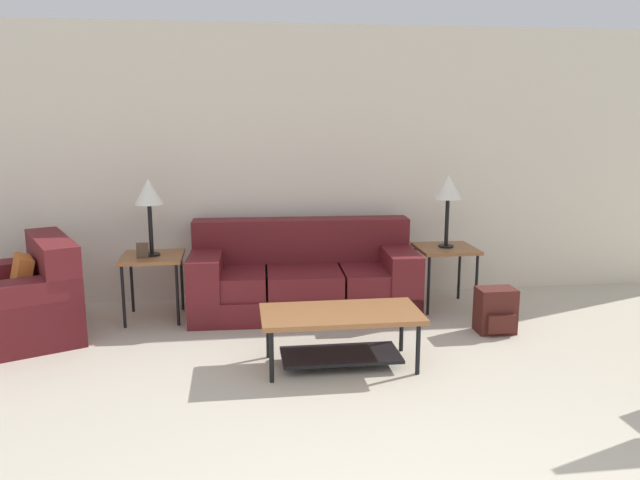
# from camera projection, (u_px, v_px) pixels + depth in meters

# --- Properties ---
(wall_back) EXTENTS (9.18, 0.06, 2.60)m
(wall_back) POSITION_uv_depth(u_px,v_px,m) (304.00, 165.00, 6.01)
(wall_back) COLOR silver
(wall_back) RESTS_ON ground_plane
(couch) EXTENTS (2.04, 0.92, 0.82)m
(couch) POSITION_uv_depth(u_px,v_px,m) (303.00, 279.00, 5.69)
(couch) COLOR maroon
(couch) RESTS_ON ground_plane
(armchair) EXTENTS (1.34, 1.35, 0.80)m
(armchair) POSITION_uv_depth(u_px,v_px,m) (13.00, 305.00, 4.98)
(armchair) COLOR maroon
(armchair) RESTS_ON ground_plane
(coffee_table) EXTENTS (1.13, 0.56, 0.41)m
(coffee_table) POSITION_uv_depth(u_px,v_px,m) (341.00, 326.00, 4.44)
(coffee_table) COLOR #935B33
(coffee_table) RESTS_ON ground_plane
(side_table_left) EXTENTS (0.53, 0.52, 0.57)m
(side_table_left) POSITION_uv_depth(u_px,v_px,m) (152.00, 262.00, 5.43)
(side_table_left) COLOR #935B33
(side_table_left) RESTS_ON ground_plane
(side_table_right) EXTENTS (0.53, 0.52, 0.57)m
(side_table_right) POSITION_uv_depth(u_px,v_px,m) (446.00, 253.00, 5.78)
(side_table_right) COLOR #935B33
(side_table_right) RESTS_ON ground_plane
(table_lamp_left) EXTENTS (0.25, 0.25, 0.67)m
(table_lamp_left) POSITION_uv_depth(u_px,v_px,m) (149.00, 195.00, 5.32)
(table_lamp_left) COLOR black
(table_lamp_left) RESTS_ON side_table_left
(table_lamp_right) EXTENTS (0.25, 0.25, 0.67)m
(table_lamp_right) POSITION_uv_depth(u_px,v_px,m) (448.00, 190.00, 5.66)
(table_lamp_right) COLOR black
(table_lamp_right) RESTS_ON side_table_right
(backpack) EXTENTS (0.31, 0.29, 0.38)m
(backpack) POSITION_uv_depth(u_px,v_px,m) (496.00, 311.00, 5.15)
(backpack) COLOR #4C1E19
(backpack) RESTS_ON ground_plane
(picture_frame) EXTENTS (0.10, 0.04, 0.13)m
(picture_frame) POSITION_uv_depth(u_px,v_px,m) (142.00, 250.00, 5.32)
(picture_frame) COLOR #4C3828
(picture_frame) RESTS_ON side_table_left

